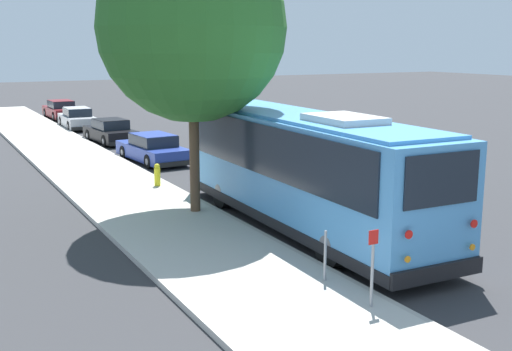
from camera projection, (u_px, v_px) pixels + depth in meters
ground_plane at (306, 219)px, 19.18m from camera, size 160.00×160.00×0.00m
sidewalk_slab at (183, 235)px, 17.35m from camera, size 80.00×3.62×0.15m
curb_strip at (245, 226)px, 18.22m from camera, size 80.00×0.14×0.15m
shuttle_bus at (303, 165)px, 17.84m from camera, size 11.16×2.73×3.41m
parked_sedan_blue at (153, 149)px, 28.47m from camera, size 4.72×2.09×1.27m
parked_sedan_black at (110, 132)px, 34.02m from camera, size 4.28×1.98×1.28m
parked_sedan_silver at (77, 119)px, 39.79m from camera, size 4.39×1.77×1.32m
parked_sedan_maroon at (61, 110)px, 45.15m from camera, size 4.60×1.84×1.30m
street_tree at (190, 14)px, 18.56m from camera, size 5.50×5.50×9.04m
sign_post_near at (372, 267)px, 12.27m from camera, size 0.06×0.22×1.53m
sign_post_far at (325, 256)px, 13.70m from camera, size 0.06×0.06×1.11m
fire_hydrant at (157, 175)px, 22.98m from camera, size 0.22×0.22×0.81m
lane_stripe_mid at (439, 225)px, 18.60m from camera, size 2.40×0.14×0.01m
lane_stripe_ahead at (323, 185)px, 23.79m from camera, size 2.40×0.14×0.01m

